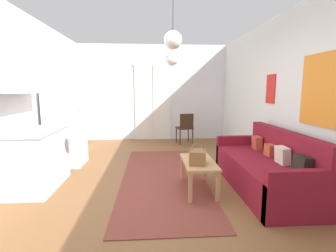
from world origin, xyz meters
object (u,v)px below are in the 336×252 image
handbag (198,157)px  pendant_lamp_far (172,59)px  pendant_lamp_near (173,40)px  accent_chair (185,127)px  couch (267,170)px  bamboo_vase (193,152)px  refrigerator (66,124)px  coffee_table (199,165)px

handbag → pendant_lamp_far: 2.61m
handbag → pendant_lamp_near: (-0.38, -0.31, 1.52)m
accent_chair → pendant_lamp_far: (-0.47, -1.22, 1.66)m
couch → accent_chair: size_ratio=2.45×
handbag → pendant_lamp_near: size_ratio=0.39×
handbag → pendant_lamp_far: pendant_lamp_far is taller
bamboo_vase → handbag: 0.32m
handbag → refrigerator: (-2.33, 1.57, 0.26)m
coffee_table → pendant_lamp_far: bearing=97.1°
couch → pendant_lamp_far: (-1.29, 1.92, 1.85)m
pendant_lamp_far → couch: bearing=-56.2°
accent_chair → pendant_lamp_near: 3.98m
refrigerator → coffee_table: bearing=-31.1°
coffee_table → pendant_lamp_near: pendant_lamp_near is taller
pendant_lamp_near → coffee_table: bearing=46.7°
accent_chair → pendant_lamp_far: size_ratio=1.10×
refrigerator → accent_chair: bearing=33.2°
coffee_table → pendant_lamp_near: bearing=-133.3°
bamboo_vase → refrigerator: bearing=151.6°
couch → handbag: 1.13m
couch → refrigerator: size_ratio=1.26×
bamboo_vase → refrigerator: 2.65m
handbag → couch: bearing=7.1°
couch → handbag: (-1.09, -0.14, 0.26)m
refrigerator → pendant_lamp_far: (2.13, 0.49, 1.32)m
handbag → accent_chair: accent_chair is taller
bamboo_vase → handbag: bearing=-88.1°
handbag → refrigerator: bearing=146.0°
handbag → accent_chair: (0.28, 3.28, -0.08)m
refrigerator → accent_chair: refrigerator is taller
bamboo_vase → handbag: bamboo_vase is taller
couch → pendant_lamp_far: size_ratio=2.69×
refrigerator → pendant_lamp_far: pendant_lamp_far is taller
bamboo_vase → handbag: size_ratio=1.23×
refrigerator → pendant_lamp_far: 2.55m
refrigerator → accent_chair: 3.13m
couch → bamboo_vase: couch is taller
handbag → pendant_lamp_far: bearing=95.4°
couch → refrigerator: bearing=157.2°
bamboo_vase → refrigerator: (-2.32, 1.25, 0.28)m
pendant_lamp_far → coffee_table: bearing=-82.9°
coffee_table → pendant_lamp_near: (-0.43, -0.45, 1.69)m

